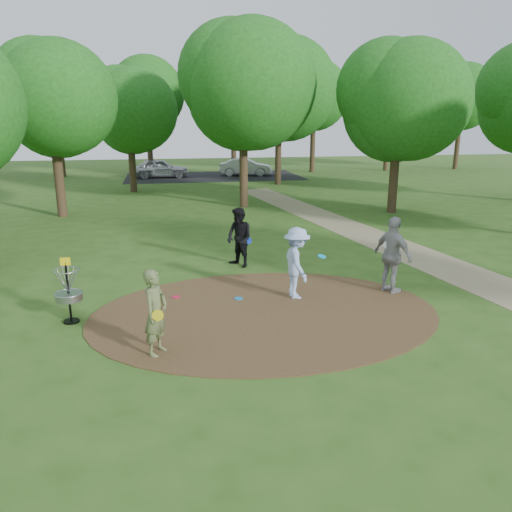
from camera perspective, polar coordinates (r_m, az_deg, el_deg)
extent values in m
plane|color=#2D5119|center=(12.09, 1.08, -6.52)|extent=(100.00, 100.00, 0.00)
cylinder|color=#47301C|center=(12.08, 1.08, -6.48)|extent=(8.40, 8.40, 0.02)
cube|color=#8C7A5B|center=(16.33, 22.44, -1.83)|extent=(7.55, 39.89, 0.01)
cube|color=black|center=(41.44, -4.89, 9.06)|extent=(14.00, 8.00, 0.01)
imported|color=#5A673B|center=(9.96, -11.39, -6.35)|extent=(0.67, 0.76, 1.75)
cylinder|color=gold|center=(9.68, -11.17, -6.67)|extent=(0.22, 0.07, 0.22)
imported|color=#9BB6E7|center=(12.86, 4.66, -0.81)|extent=(0.74, 1.23, 1.87)
cylinder|color=#0C92DB|center=(12.97, 7.53, -0.04)|extent=(0.31, 0.31, 0.08)
imported|color=black|center=(15.59, -1.91, 2.11)|extent=(1.09, 1.15, 1.87)
cylinder|color=#0D33E7|center=(15.64, -0.91, 1.77)|extent=(0.22, 0.07, 0.22)
imported|color=#9B9B9E|center=(13.66, 15.36, 0.08)|extent=(0.93, 1.31, 2.07)
cylinder|color=white|center=(13.53, 14.79, 1.24)|extent=(0.23, 0.10, 0.22)
cylinder|color=#197FCD|center=(12.95, -2.02, -4.87)|extent=(0.22, 0.22, 0.02)
cylinder|color=red|center=(13.22, -9.14, -4.64)|extent=(0.22, 0.22, 0.02)
imported|color=#A1A2A8|center=(40.92, -10.91, 9.82)|extent=(4.45, 1.84, 1.51)
imported|color=#A4A5AB|center=(41.76, -1.20, 10.12)|extent=(4.47, 2.31, 1.40)
cylinder|color=black|center=(12.09, -20.62, -4.12)|extent=(0.05, 0.05, 1.35)
cylinder|color=black|center=(12.32, -20.34, -7.00)|extent=(0.36, 0.36, 0.04)
cylinder|color=gray|center=(12.11, -20.60, -4.37)|extent=(0.60, 0.60, 0.16)
torus|color=gray|center=(12.08, -20.63, -4.01)|extent=(0.63, 0.63, 0.03)
torus|color=gray|center=(11.92, -20.88, -1.51)|extent=(0.58, 0.58, 0.02)
cube|color=yellow|center=(11.87, -20.97, -0.59)|extent=(0.22, 0.02, 0.18)
cylinder|color=#332316|center=(25.53, -21.60, 8.44)|extent=(0.44, 0.44, 3.80)
sphere|color=#1A5015|center=(25.41, -22.36, 15.86)|extent=(5.15, 5.15, 5.15)
cylinder|color=#332316|center=(26.44, -1.43, 10.11)|extent=(0.44, 0.44, 4.18)
sphere|color=#1A5015|center=(26.37, -1.49, 18.47)|extent=(6.41, 6.41, 6.41)
cylinder|color=#332316|center=(25.76, 15.47, 8.79)|extent=(0.44, 0.44, 3.61)
sphere|color=#1A5015|center=(25.63, 16.02, 16.24)|extent=(5.62, 5.62, 5.62)
cylinder|color=#332316|center=(33.13, -13.96, 10.07)|extent=(0.44, 0.44, 3.42)
sphere|color=#1A5015|center=(33.01, -14.32, 15.48)|extent=(5.17, 5.17, 5.17)
cylinder|color=#332316|center=(36.03, 2.56, 11.64)|extent=(0.44, 0.44, 4.37)
sphere|color=#1A5015|center=(36.00, 2.64, 18.20)|extent=(7.03, 7.03, 7.03)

